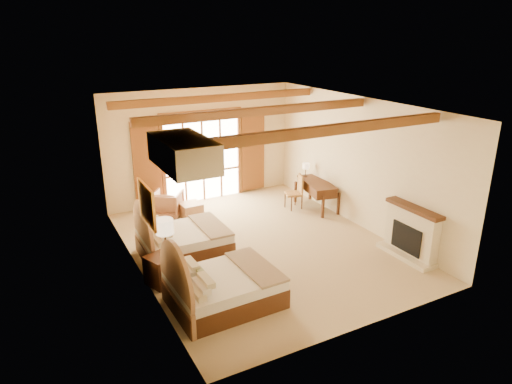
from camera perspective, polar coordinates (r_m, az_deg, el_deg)
floor at (r=10.57m, az=0.54°, el=-6.64°), size 7.00×7.00×0.00m
wall_back at (r=13.03m, az=-6.83°, el=5.83°), size 5.50×0.00×5.50m
wall_left at (r=9.05m, az=-14.91°, el=-0.93°), size 0.00×7.00×7.00m
wall_right at (r=11.48m, az=12.75°, el=3.59°), size 0.00×7.00×7.00m
ceiling at (r=9.59m, az=0.61°, el=10.77°), size 7.00×7.00×0.00m
ceiling_beams at (r=9.61m, az=0.60°, el=10.06°), size 5.39×4.60×0.18m
french_doors at (r=13.06m, az=-6.67°, el=4.28°), size 3.95×0.08×2.60m
fireplace at (r=10.40m, az=18.76°, el=-5.10°), size 0.46×1.40×1.16m
painting at (r=8.32m, az=-13.45°, el=-1.52°), size 0.06×0.95×0.75m
canopy_valance at (r=6.89m, az=-9.06°, el=4.88°), size 0.70×1.40×0.45m
bed_near at (r=8.28m, az=-4.85°, el=-11.75°), size 1.92×1.48×1.24m
bed_far at (r=10.10m, az=-9.70°, el=-5.93°), size 1.86×1.45×1.22m
nightstand at (r=9.12m, az=-11.76°, el=-9.52°), size 0.64×0.64×0.59m
floor_lamp at (r=8.29m, az=-11.34°, el=-4.84°), size 0.32×0.32×1.52m
armchair at (r=12.30m, az=-10.97°, el=-1.42°), size 1.01×1.02×0.67m
ottoman at (r=12.15m, az=-8.14°, el=-2.24°), size 0.56×0.56×0.38m
desk at (r=12.65m, az=7.56°, el=-0.25°), size 0.89×1.52×0.77m
desk_chair at (r=12.63m, az=4.80°, el=-0.74°), size 0.54×0.53×0.96m
desk_lamp at (r=12.92m, az=6.25°, el=3.21°), size 0.19×0.19×0.37m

